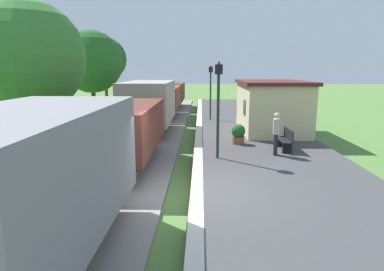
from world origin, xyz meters
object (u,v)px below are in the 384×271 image
(tree_trackside_far, at_px, (92,62))
(tree_field_left, at_px, (105,59))
(potted_planter, at_px, (238,134))
(tree_trackside_mid, at_px, (28,57))
(lamp_post_far, at_px, (211,82))
(bench_near_hut, at_px, (285,139))
(person_waiting, at_px, (276,132))
(freight_train, at_px, (147,109))
(lamp_post_near, at_px, (218,92))
(station_hut, at_px, (271,106))

(tree_trackside_far, distance_m, tree_field_left, 8.38)
(potted_planter, bearing_deg, tree_trackside_mid, -172.94)
(lamp_post_far, bearing_deg, bench_near_hut, -71.58)
(person_waiting, distance_m, potted_planter, 2.45)
(freight_train, height_order, bench_near_hut, freight_train)
(bench_near_hut, relative_size, lamp_post_near, 0.41)
(tree_trackside_far, bearing_deg, lamp_post_far, 3.58)
(station_hut, relative_size, tree_trackside_mid, 0.90)
(station_hut, bearing_deg, potted_planter, -122.25)
(potted_planter, relative_size, tree_field_left, 0.14)
(freight_train, xyz_separation_m, bench_near_hut, (6.51, -3.86, -0.80))
(lamp_post_near, distance_m, tree_field_left, 20.37)
(potted_planter, relative_size, tree_trackside_far, 0.15)
(potted_planter, bearing_deg, person_waiting, -58.18)
(bench_near_hut, relative_size, person_waiting, 0.88)
(tree_field_left, bearing_deg, lamp_post_near, -62.62)
(freight_train, xyz_separation_m, lamp_post_near, (3.56, -5.27, 1.28))
(person_waiting, relative_size, lamp_post_near, 0.46)
(station_hut, xyz_separation_m, person_waiting, (-0.90, -5.47, -0.47))
(station_hut, height_order, tree_field_left, tree_field_left)
(person_waiting, relative_size, potted_planter, 1.87)
(bench_near_hut, height_order, tree_trackside_mid, tree_trackside_mid)
(lamp_post_near, bearing_deg, tree_trackside_far, 128.89)
(bench_near_hut, bearing_deg, potted_planter, 148.11)
(potted_planter, height_order, lamp_post_near, lamp_post_near)
(lamp_post_far, xyz_separation_m, tree_trackside_mid, (-7.86, -8.81, 1.32))
(potted_planter, height_order, tree_field_left, tree_field_left)
(person_waiting, distance_m, tree_trackside_far, 14.11)
(freight_train, bearing_deg, tree_field_left, 114.37)
(tree_trackside_far, xyz_separation_m, tree_field_left, (-1.44, 8.24, 0.43))
(station_hut, height_order, tree_trackside_mid, tree_trackside_mid)
(freight_train, relative_size, tree_trackside_mid, 5.03)
(lamp_post_near, relative_size, lamp_post_far, 1.00)
(person_waiting, xyz_separation_m, tree_trackside_mid, (-10.21, 0.94, 2.94))
(potted_planter, xyz_separation_m, lamp_post_near, (-1.08, -2.57, 2.08))
(lamp_post_near, distance_m, lamp_post_far, 10.28)
(bench_near_hut, xyz_separation_m, tree_field_left, (-12.29, 16.62, 3.84))
(lamp_post_near, relative_size, tree_trackside_far, 0.60)
(person_waiting, distance_m, lamp_post_far, 10.16)
(freight_train, height_order, tree_trackside_far, tree_trackside_far)
(tree_trackside_mid, bearing_deg, lamp_post_far, 48.27)
(potted_planter, bearing_deg, freight_train, 149.81)
(freight_train, relative_size, tree_field_left, 5.01)
(lamp_post_far, bearing_deg, tree_trackside_far, -176.42)
(lamp_post_near, height_order, tree_field_left, tree_field_left)
(lamp_post_far, bearing_deg, station_hut, -52.83)
(lamp_post_near, xyz_separation_m, tree_trackside_far, (-7.89, 9.78, 1.33))
(lamp_post_near, xyz_separation_m, lamp_post_far, (0.00, 10.28, 0.00))
(lamp_post_near, bearing_deg, tree_field_left, 117.38)
(bench_near_hut, relative_size, tree_trackside_far, 0.24)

